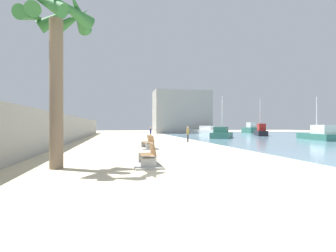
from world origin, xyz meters
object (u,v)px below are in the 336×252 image
object	(u,v)px
boat_far_right	(250,129)
boat_outer	(320,134)
palm_tree	(56,35)
boat_far_left	(204,131)
bench_far	(148,146)
person_standing	(151,133)
boat_nearest	(222,134)
person_walking	(188,133)
boat_distant	(261,131)
bench_near	(148,160)

from	to	relation	value
boat_far_right	boat_outer	bearing A→B (deg)	-102.29
palm_tree	boat_far_left	size ratio (longest dim) A/B	1.06
bench_far	boat_far_left	bearing A→B (deg)	63.89
person_standing	boat_nearest	bearing A→B (deg)	19.78
person_walking	person_standing	xyz separation A→B (m)	(-3.41, 3.10, -0.04)
person_standing	boat_distant	bearing A→B (deg)	26.04
bench_far	boat_far_left	size ratio (longest dim) A/B	0.33
bench_near	boat_outer	size ratio (longest dim) A/B	0.32
palm_tree	person_walking	world-z (taller)	palm_tree
palm_tree	boat_distant	bearing A→B (deg)	47.02
bench_far	person_standing	world-z (taller)	person_standing
palm_tree	boat_nearest	xyz separation A→B (m)	(15.98, 21.19, -4.68)
person_standing	boat_distant	distance (m)	21.21
person_standing	boat_distant	size ratio (longest dim) A/B	0.25
boat_outer	boat_nearest	bearing A→B (deg)	143.92
boat_outer	boat_nearest	world-z (taller)	boat_nearest
palm_tree	boat_far_left	world-z (taller)	palm_tree
person_standing	person_walking	bearing A→B (deg)	-42.27
person_standing	boat_nearest	world-z (taller)	boat_nearest
boat_far_right	boat_far_left	distance (m)	11.65
boat_nearest	person_walking	bearing A→B (deg)	-134.36
bench_far	person_standing	bearing A→B (deg)	81.47
person_walking	boat_distant	xyz separation A→B (m)	(15.65, 12.42, -0.16)
palm_tree	boat_nearest	world-z (taller)	palm_tree
palm_tree	bench_near	distance (m)	6.20
boat_distant	boat_far_left	distance (m)	12.49
bench_near	boat_far_right	distance (m)	48.84
bench_near	person_standing	bearing A→B (deg)	82.21
person_walking	person_standing	distance (m)	4.61
palm_tree	boat_distant	distance (m)	37.08
bench_near	person_walking	world-z (taller)	person_walking
boat_far_right	boat_nearest	bearing A→B (deg)	-127.21
bench_far	boat_distant	size ratio (longest dim) A/B	0.36
boat_nearest	palm_tree	bearing A→B (deg)	-127.02
palm_tree	bench_far	world-z (taller)	palm_tree
person_walking	boat_outer	world-z (taller)	boat_outer
boat_far_left	palm_tree	bearing A→B (deg)	-116.97
bench_far	person_walking	size ratio (longest dim) A/B	1.41
boat_far_right	bench_near	bearing A→B (deg)	-123.69
boat_far_right	person_standing	bearing A→B (deg)	-137.05
boat_far_left	boat_outer	bearing A→B (deg)	-76.33
bench_far	boat_distant	distance (m)	28.01
person_walking	boat_distant	bearing A→B (deg)	38.43
palm_tree	boat_far_left	distance (m)	42.90
palm_tree	bench_far	size ratio (longest dim) A/B	3.18
boat_far_right	boat_far_left	bearing A→B (deg)	-167.24
boat_nearest	boat_distant	bearing A→B (deg)	32.19
bench_near	boat_distant	size ratio (longest dim) A/B	0.34
person_standing	boat_distant	world-z (taller)	boat_distant
bench_near	boat_outer	world-z (taller)	boat_outer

